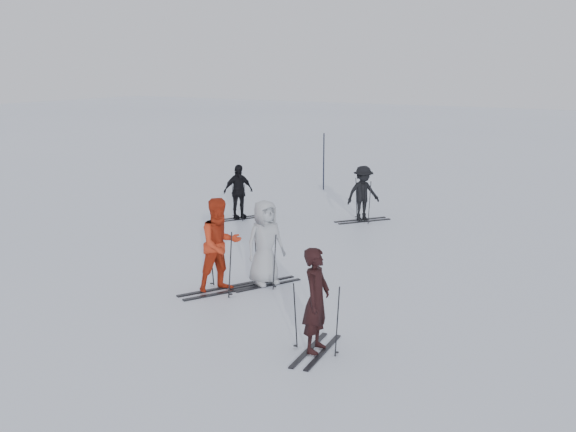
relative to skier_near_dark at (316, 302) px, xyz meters
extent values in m
plane|color=silver|center=(-3.40, 3.68, -0.85)|extent=(120.00, 120.00, 0.00)
imported|color=black|center=(0.00, 0.00, 0.00)|extent=(0.50, 0.68, 1.70)
imported|color=#B52E14|center=(-3.18, 1.71, 0.10)|extent=(1.05, 1.15, 1.90)
imported|color=#A0A4A9|center=(-2.66, 2.57, 0.04)|extent=(0.87, 1.02, 1.77)
imported|color=black|center=(-6.87, 7.54, -0.05)|extent=(0.78, 1.01, 1.60)
imported|color=black|center=(-3.61, 9.20, -0.05)|extent=(1.08, 1.18, 1.60)
cylinder|color=black|center=(-7.13, 13.24, 0.18)|extent=(0.05, 0.05, 2.06)
camera|label=1|loc=(5.32, -9.53, 3.73)|focal=45.00mm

